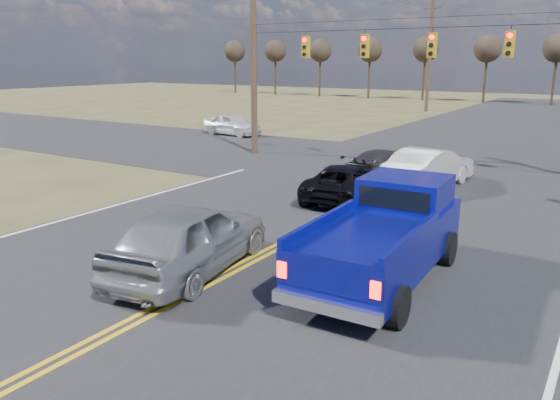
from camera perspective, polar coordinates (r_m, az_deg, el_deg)
The scene contains 12 objects.
ground at distance 10.01m, azimuth -20.68°, elevation -14.76°, with size 160.00×160.00×0.00m, color brown.
road_main at distance 17.33m, azimuth 6.51°, elevation -1.47°, with size 14.00×120.00×0.02m, color #28282B.
road_cross at distance 24.59m, azimuth 14.79°, elevation 2.88°, with size 120.00×12.00×0.02m, color #28282B.
signal_gantry at distance 23.78m, azimuth 16.61°, elevation 14.69°, with size 19.60×4.83×10.00m.
utility_poles at distance 23.18m, azimuth 14.84°, elevation 15.23°, with size 19.60×58.32×10.00m.
treeline at distance 32.80m, azimuth 20.51°, elevation 15.28°, with size 87.00×117.80×7.40m.
pickup_truck at distance 12.09m, azimuth 10.95°, elevation -3.68°, with size 2.41×5.67×2.10m.
silver_suv at distance 12.56m, azimuth -9.39°, elevation -3.84°, with size 1.95×4.85×1.65m, color gray.
black_suv at distance 19.06m, azimuth 6.74°, elevation 1.88°, with size 2.03×4.41×1.23m, color black.
white_car_queue at distance 21.59m, azimuth 15.34°, elevation 3.32°, with size 1.59×4.56×1.50m, color silver.
dgrey_car_queue at distance 22.42m, azimuth 10.95°, elevation 3.63°, with size 1.74×4.28×1.24m, color #2E2F33.
cross_car_west at distance 35.53m, azimuth -5.05°, elevation 7.88°, with size 4.07×1.64×1.39m, color white.
Camera 1 is at (7.25, -5.01, 4.73)m, focal length 35.00 mm.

